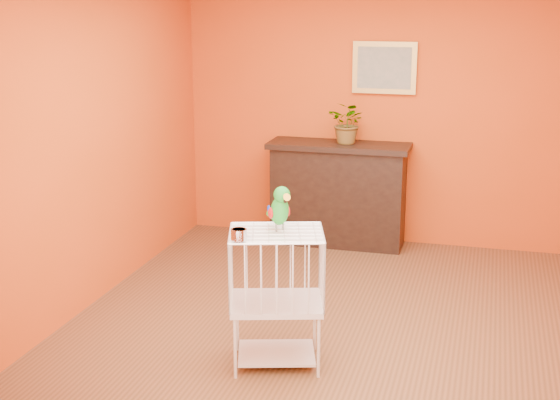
% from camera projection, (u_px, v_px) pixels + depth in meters
% --- Properties ---
extents(ground, '(4.50, 4.50, 0.00)m').
position_uv_depth(ground, '(336.00, 326.00, 5.91)').
color(ground, brown).
rests_on(ground, ground).
extents(room_shell, '(4.50, 4.50, 4.50)m').
position_uv_depth(room_shell, '(340.00, 119.00, 5.50)').
color(room_shell, '#CD4713').
rests_on(room_shell, ground).
extents(console_cabinet, '(1.38, 0.50, 1.03)m').
position_uv_depth(console_cabinet, '(338.00, 194.00, 7.75)').
color(console_cabinet, black).
rests_on(console_cabinet, ground).
extents(potted_plant, '(0.49, 0.51, 0.32)m').
position_uv_depth(potted_plant, '(349.00, 127.00, 7.58)').
color(potted_plant, '#26722D').
rests_on(potted_plant, console_cabinet).
extents(framed_picture, '(0.62, 0.04, 0.50)m').
position_uv_depth(framed_picture, '(384.00, 68.00, 7.53)').
color(framed_picture, '#BF9744').
rests_on(framed_picture, room_shell).
extents(birdcage, '(0.71, 0.62, 0.93)m').
position_uv_depth(birdcage, '(276.00, 297.00, 5.19)').
color(birdcage, silver).
rests_on(birdcage, ground).
extents(feed_cup, '(0.10, 0.10, 0.07)m').
position_uv_depth(feed_cup, '(239.00, 235.00, 4.88)').
color(feed_cup, silver).
rests_on(feed_cup, birdcage).
extents(parrot, '(0.22, 0.24, 0.31)m').
position_uv_depth(parrot, '(280.00, 208.00, 5.07)').
color(parrot, '#59544C').
rests_on(parrot, birdcage).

